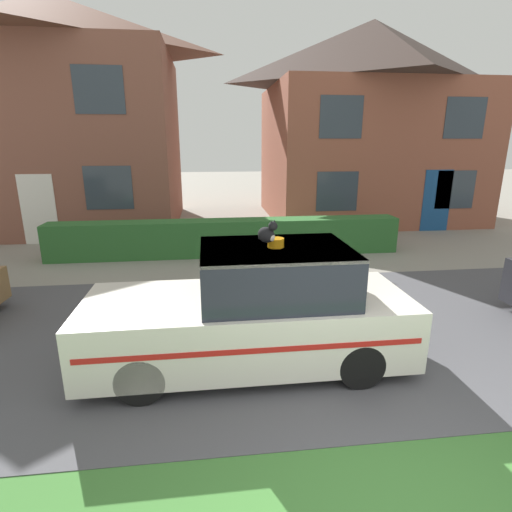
{
  "coord_description": "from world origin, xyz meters",
  "views": [
    {
      "loc": [
        -1.59,
        -2.3,
        3.01
      ],
      "look_at": [
        -0.77,
        4.49,
        1.05
      ],
      "focal_mm": 28.0,
      "sensor_mm": 36.0,
      "label": 1
    }
  ],
  "objects_px": {
    "house_right": "(367,122)",
    "cat": "(268,233)",
    "house_left": "(58,114)",
    "police_car": "(255,312)"
  },
  "relations": [
    {
      "from": "house_right",
      "to": "cat",
      "type": "bearing_deg",
      "value": -116.69
    },
    {
      "from": "house_left",
      "to": "cat",
      "type": "bearing_deg",
      "value": -61.62
    },
    {
      "from": "cat",
      "to": "house_left",
      "type": "height_order",
      "value": "house_left"
    },
    {
      "from": "house_right",
      "to": "police_car",
      "type": "bearing_deg",
      "value": -117.74
    },
    {
      "from": "cat",
      "to": "house_left",
      "type": "xyz_separation_m",
      "value": [
        -5.87,
        10.87,
        2.02
      ]
    },
    {
      "from": "cat",
      "to": "house_left",
      "type": "bearing_deg",
      "value": 161.62
    },
    {
      "from": "house_left",
      "to": "house_right",
      "type": "bearing_deg",
      "value": 1.81
    },
    {
      "from": "cat",
      "to": "house_right",
      "type": "relative_size",
      "value": 0.04
    },
    {
      "from": "cat",
      "to": "house_right",
      "type": "distance_m",
      "value": 12.71
    },
    {
      "from": "police_car",
      "to": "house_left",
      "type": "distance_m",
      "value": 12.49
    }
  ]
}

